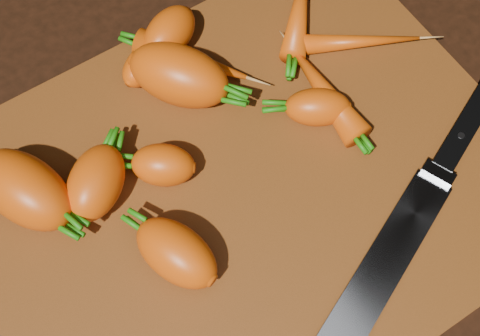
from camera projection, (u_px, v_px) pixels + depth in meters
ground at (246, 192)px, 0.62m from camera, size 2.00×2.00×0.01m
cutting_board at (246, 188)px, 0.61m from camera, size 0.50×0.40×0.01m
carrot_0 at (96, 183)px, 0.58m from camera, size 0.09×0.08×0.05m
carrot_1 at (163, 165)px, 0.59m from camera, size 0.07×0.07×0.04m
carrot_2 at (179, 75)px, 0.62m from camera, size 0.10×0.11×0.06m
carrot_3 at (177, 253)px, 0.55m from camera, size 0.07×0.09×0.05m
carrot_4 at (169, 33)px, 0.65m from camera, size 0.08×0.07×0.04m
carrot_5 at (142, 67)px, 0.64m from camera, size 0.06×0.05×0.03m
carrot_6 at (318, 107)px, 0.62m from camera, size 0.07×0.06×0.04m
carrot_7 at (300, 7)px, 0.68m from camera, size 0.10×0.11×0.03m
carrot_8 at (360, 41)px, 0.66m from camera, size 0.11×0.08×0.02m
carrot_9 at (325, 91)px, 0.63m from camera, size 0.04×0.12×0.03m
carrot_10 at (25, 189)px, 0.57m from camera, size 0.09×0.11×0.06m
carrot_11 at (192, 60)px, 0.65m from camera, size 0.09×0.11×0.03m
knife at (395, 247)px, 0.57m from camera, size 0.30×0.15×0.02m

